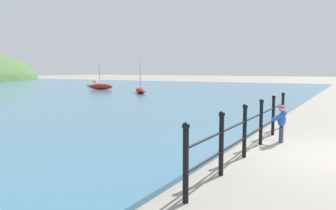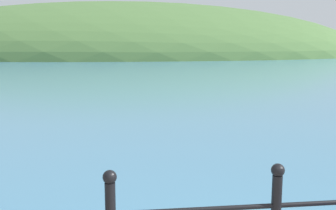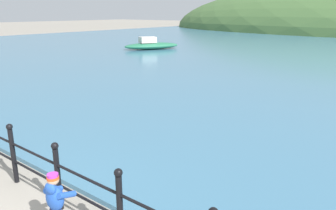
# 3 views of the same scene
# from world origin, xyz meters

# --- Properties ---
(water) EXTENTS (80.00, 60.00, 0.10)m
(water) POSITION_xyz_m (0.00, 32.00, 0.05)
(water) COLOR teal
(water) RESTS_ON ground
(far_hillside) EXTENTS (83.99, 46.20, 17.89)m
(far_hillside) POSITION_xyz_m (0.00, 66.90, 0.00)
(far_hillside) COLOR #476B38
(far_hillside) RESTS_ON ground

